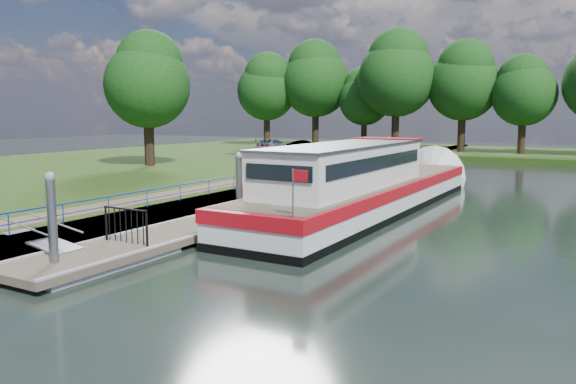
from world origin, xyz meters
The scene contains 17 objects.
ground centered at (0.00, 0.00, 0.00)m, with size 160.00×160.00×0.00m, color black.
riverbank centered at (-18.00, 15.00, 0.39)m, with size 32.00×90.00×0.78m, color #233D11.
bank_edge centered at (-2.55, 15.00, 0.39)m, with size 1.10×90.00×0.78m, color #473D2D.
footpath centered at (-4.40, 8.00, 0.80)m, with size 1.60×40.00×0.05m, color brown.
carpark centered at (-11.00, 38.00, 0.81)m, with size 14.00×12.00×0.06m, color black.
blue_fence centered at (-2.75, 3.00, 1.31)m, with size 0.04×18.04×0.72m.
pontoon centered at (0.00, 13.00, 0.18)m, with size 2.50×30.00×0.56m.
mooring_piles centered at (0.00, 13.00, 1.28)m, with size 0.30×27.30×3.55m.
gangway centered at (-1.85, 0.50, 0.63)m, with size 2.58×1.00×0.92m.
gate_panel centered at (0.00, 2.20, 1.15)m, with size 1.85×0.05×1.15m.
barge centered at (3.60, 14.15, 1.09)m, with size 4.36×21.15×4.78m.
horizon_trees centered at (-1.61, 48.68, 7.95)m, with size 54.38×10.03×12.87m.
bank_tree_a centered at (-15.99, 20.08, 7.02)m, with size 6.12×6.12×9.72m.
car_a centered at (-7.64, 36.18, 1.50)m, with size 1.56×3.88×1.32m, color #999999.
car_b centered at (-12.39, 37.25, 1.41)m, with size 1.21×3.46×1.14m, color #999999.
car_c centered at (-15.61, 36.59, 1.46)m, with size 1.75×4.31×1.25m, color #999999.
car_d centered at (-8.24, 40.77, 1.46)m, with size 2.08×4.51×1.25m, color #999999.
Camera 1 is at (13.30, -10.45, 4.53)m, focal length 35.00 mm.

